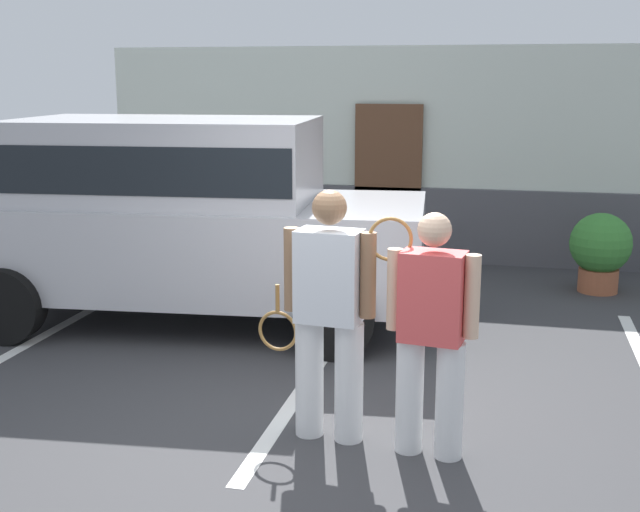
% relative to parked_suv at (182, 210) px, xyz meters
% --- Properties ---
extents(ground_plane, '(40.00, 40.00, 0.00)m').
position_rel_parked_suv_xyz_m(ground_plane, '(1.89, -2.56, -1.15)').
color(ground_plane, '#38383A').
extents(parking_stripe_0, '(0.12, 4.40, 0.01)m').
position_rel_parked_suv_xyz_m(parking_stripe_0, '(-1.14, -1.06, -1.14)').
color(parking_stripe_0, silver).
rests_on(parking_stripe_0, ground_plane).
extents(parking_stripe_1, '(0.12, 4.40, 0.01)m').
position_rel_parked_suv_xyz_m(parking_stripe_1, '(1.64, -1.06, -1.14)').
color(parking_stripe_1, silver).
rests_on(parking_stripe_1, ground_plane).
extents(house_frontage, '(8.49, 0.40, 2.85)m').
position_rel_parked_suv_xyz_m(house_frontage, '(1.89, 3.48, 0.19)').
color(house_frontage, silver).
rests_on(house_frontage, ground_plane).
extents(parked_suv, '(4.75, 2.49, 2.05)m').
position_rel_parked_suv_xyz_m(parked_suv, '(0.00, 0.00, 0.00)').
color(parked_suv, '#B7B7BC').
rests_on(parked_suv, ground_plane).
extents(tennis_player_man, '(0.89, 0.31, 1.73)m').
position_rel_parked_suv_xyz_m(tennis_player_man, '(2.04, -2.40, -0.25)').
color(tennis_player_man, white).
rests_on(tennis_player_man, ground_plane).
extents(tennis_player_woman, '(0.74, 0.30, 1.63)m').
position_rel_parked_suv_xyz_m(tennis_player_woman, '(2.74, -2.51, -0.29)').
color(tennis_player_woman, white).
rests_on(tennis_player_woman, ground_plane).
extents(potted_plant_by_porch, '(0.70, 0.70, 0.93)m').
position_rel_parked_suv_xyz_m(potted_plant_by_porch, '(4.25, 2.13, -0.63)').
color(potted_plant_by_porch, '#9E5638').
rests_on(potted_plant_by_porch, ground_plane).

